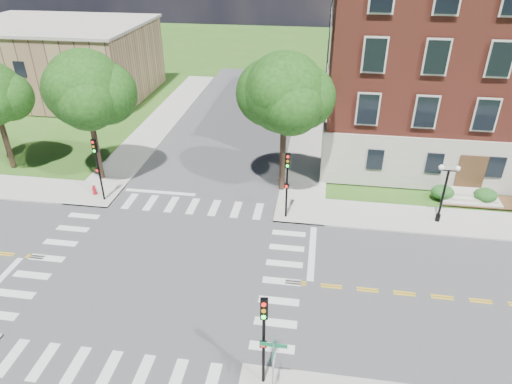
# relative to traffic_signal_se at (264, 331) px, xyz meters

# --- Properties ---
(ground) EXTENTS (160.00, 160.00, 0.00)m
(ground) POSITION_rel_traffic_signal_se_xyz_m (-7.05, 6.80, -3.19)
(ground) COLOR #2A5718
(ground) RESTS_ON ground
(road_ew) EXTENTS (90.00, 12.00, 0.01)m
(road_ew) POSITION_rel_traffic_signal_se_xyz_m (-7.05, 6.80, -3.18)
(road_ew) COLOR #3D3D3F
(road_ew) RESTS_ON ground
(road_ns) EXTENTS (12.00, 90.00, 0.01)m
(road_ns) POSITION_rel_traffic_signal_se_xyz_m (-7.05, 6.80, -3.18)
(road_ns) COLOR #3D3D3F
(road_ns) RESTS_ON ground
(sidewalk_ne) EXTENTS (34.00, 34.00, 0.12)m
(sidewalk_ne) POSITION_rel_traffic_signal_se_xyz_m (8.32, 22.18, -3.13)
(sidewalk_ne) COLOR #9E9B93
(sidewalk_ne) RESTS_ON ground
(sidewalk_nw) EXTENTS (34.00, 34.00, 0.12)m
(sidewalk_nw) POSITION_rel_traffic_signal_se_xyz_m (-22.43, 22.18, -3.13)
(sidewalk_nw) COLOR #9E9B93
(sidewalk_nw) RESTS_ON ground
(crosswalk_east) EXTENTS (2.20, 10.20, 0.02)m
(crosswalk_east) POSITION_rel_traffic_signal_se_xyz_m (0.15, 6.80, -3.19)
(crosswalk_east) COLOR silver
(crosswalk_east) RESTS_ON ground
(stop_bar_east) EXTENTS (0.40, 5.50, 0.00)m
(stop_bar_east) POSITION_rel_traffic_signal_se_xyz_m (1.75, 9.80, -3.19)
(stop_bar_east) COLOR silver
(stop_bar_east) RESTS_ON ground
(main_building) EXTENTS (30.60, 22.40, 16.50)m
(main_building) POSITION_rel_traffic_signal_se_xyz_m (16.95, 28.80, 5.15)
(main_building) COLOR beige
(main_building) RESTS_ON ground
(secondary_building) EXTENTS (20.40, 15.40, 8.30)m
(secondary_building) POSITION_rel_traffic_signal_se_xyz_m (-29.05, 36.80, 1.09)
(secondary_building) COLOR #856049
(secondary_building) RESTS_ON ground
(tree_c) EXTENTS (5.77, 5.77, 10.16)m
(tree_c) POSITION_rel_traffic_signal_se_xyz_m (-15.40, 17.01, 4.19)
(tree_c) COLOR #2D2316
(tree_c) RESTS_ON ground
(tree_d) EXTENTS (5.66, 5.66, 10.42)m
(tree_d) POSITION_rel_traffic_signal_se_xyz_m (-0.92, 17.36, 4.50)
(tree_d) COLOR #2D2316
(tree_d) RESTS_ON ground
(traffic_signal_se) EXTENTS (0.35, 0.39, 4.80)m
(traffic_signal_se) POSITION_rel_traffic_signal_se_xyz_m (0.00, 0.00, 0.00)
(traffic_signal_se) COLOR black
(traffic_signal_se) RESTS_ON ground
(traffic_signal_ne) EXTENTS (0.36, 0.42, 4.80)m
(traffic_signal_ne) POSITION_rel_traffic_signal_se_xyz_m (-0.25, 13.49, 0.00)
(traffic_signal_ne) COLOR black
(traffic_signal_ne) RESTS_ON ground
(traffic_signal_nw) EXTENTS (0.37, 0.42, 4.80)m
(traffic_signal_nw) POSITION_rel_traffic_signal_se_xyz_m (-13.73, 13.80, 0.00)
(traffic_signal_nw) COLOR black
(traffic_signal_nw) RESTS_ON ground
(twin_lamp_west) EXTENTS (1.36, 0.36, 4.23)m
(twin_lamp_west) POSITION_rel_traffic_signal_se_xyz_m (10.08, 14.47, -0.66)
(twin_lamp_west) COLOR black
(twin_lamp_west) RESTS_ON ground
(street_sign_pole) EXTENTS (1.10, 1.10, 3.10)m
(street_sign_pole) POSITION_rel_traffic_signal_se_xyz_m (0.48, -0.60, -0.88)
(street_sign_pole) COLOR gray
(street_sign_pole) RESTS_ON ground
(fire_hydrant) EXTENTS (0.35, 0.35, 0.75)m
(fire_hydrant) POSITION_rel_traffic_signal_se_xyz_m (-14.76, 14.43, -2.72)
(fire_hydrant) COLOR #B70E1B
(fire_hydrant) RESTS_ON ground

